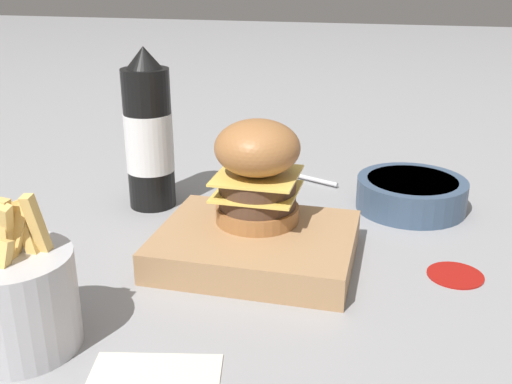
# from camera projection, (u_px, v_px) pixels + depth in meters

# --- Properties ---
(ground_plane) EXTENTS (6.00, 6.00, 0.00)m
(ground_plane) POSITION_uv_depth(u_px,v_px,m) (269.00, 264.00, 0.72)
(ground_plane) COLOR gray
(serving_board) EXTENTS (0.23, 0.19, 0.04)m
(serving_board) POSITION_uv_depth(u_px,v_px,m) (256.00, 245.00, 0.72)
(serving_board) COLOR #A37A51
(serving_board) RESTS_ON ground_plane
(burger) EXTENTS (0.10, 0.10, 0.13)m
(burger) POSITION_uv_depth(u_px,v_px,m) (257.00, 171.00, 0.72)
(burger) COLOR #9E6638
(burger) RESTS_ON serving_board
(ketchup_bottle) EXTENTS (0.07, 0.07, 0.23)m
(ketchup_bottle) POSITION_uv_depth(u_px,v_px,m) (149.00, 136.00, 0.85)
(ketchup_bottle) COLOR black
(ketchup_bottle) RESTS_ON ground_plane
(fries_basket) EXTENTS (0.11, 0.11, 0.15)m
(fries_basket) POSITION_uv_depth(u_px,v_px,m) (17.00, 299.00, 0.55)
(fries_basket) COLOR #B7B7BC
(fries_basket) RESTS_ON ground_plane
(side_bowl) EXTENTS (0.16, 0.16, 0.05)m
(side_bowl) POSITION_uv_depth(u_px,v_px,m) (411.00, 193.00, 0.87)
(side_bowl) COLOR #384C66
(side_bowl) RESTS_ON ground_plane
(spoon) EXTENTS (0.16, 0.08, 0.01)m
(spoon) POSITION_uv_depth(u_px,v_px,m) (275.00, 170.00, 1.02)
(spoon) COLOR silver
(spoon) RESTS_ON ground_plane
(ketchup_puddle) EXTENTS (0.06, 0.06, 0.00)m
(ketchup_puddle) POSITION_uv_depth(u_px,v_px,m) (455.00, 274.00, 0.69)
(ketchup_puddle) COLOR #9E140F
(ketchup_puddle) RESTS_ON ground_plane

